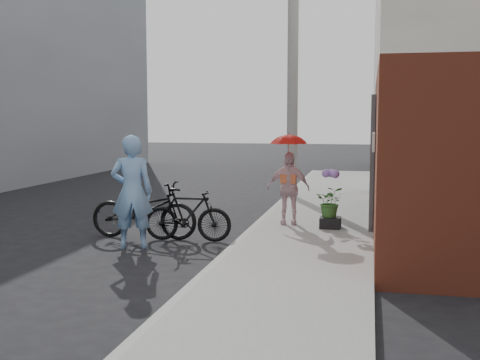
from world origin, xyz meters
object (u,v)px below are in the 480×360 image
(officer, at_px, (132,192))
(kimono_woman, at_px, (288,188))
(bike_left, at_px, (144,210))
(bike_right, at_px, (188,215))
(utility_pole, at_px, (293,67))
(planter, at_px, (330,223))

(officer, relative_size, kimono_woman, 1.36)
(bike_left, relative_size, bike_right, 1.26)
(officer, height_order, bike_left, officer)
(utility_pole, relative_size, planter, 18.07)
(bike_right, distance_m, kimono_woman, 2.22)
(bike_left, height_order, bike_right, bike_left)
(officer, height_order, bike_right, officer)
(planter, bearing_deg, utility_pole, 106.80)
(kimono_woman, bearing_deg, officer, -139.49)
(officer, relative_size, bike_right, 1.21)
(utility_pole, xyz_separation_m, officer, (-1.91, -6.23, -2.54))
(bike_right, relative_size, planter, 4.11)
(kimono_woman, bearing_deg, bike_right, -140.10)
(utility_pole, height_order, kimono_woman, utility_pole)
(bike_left, distance_m, bike_right, 0.86)
(officer, relative_size, planter, 4.98)
(bike_left, xyz_separation_m, bike_right, (0.86, -0.07, -0.05))
(officer, bearing_deg, bike_left, -98.21)
(bike_left, xyz_separation_m, planter, (3.32, 1.13, -0.30))
(utility_pole, bearing_deg, officer, -107.04)
(bike_left, bearing_deg, kimono_woman, -60.58)
(bike_left, height_order, planter, bike_left)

